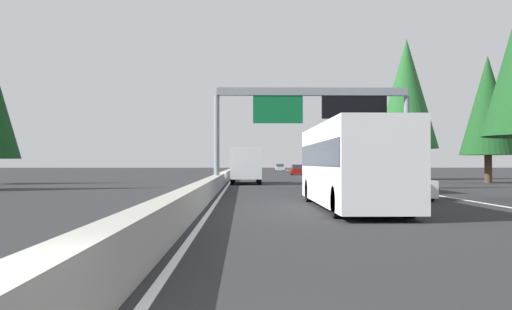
# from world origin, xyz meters

# --- Properties ---
(ground_plane) EXTENTS (320.00, 320.00, 0.00)m
(ground_plane) POSITION_xyz_m (60.00, 0.00, 0.00)
(ground_plane) COLOR #262628
(median_barrier) EXTENTS (180.00, 0.56, 0.90)m
(median_barrier) POSITION_xyz_m (80.00, 0.30, 0.45)
(median_barrier) COLOR #9E9B93
(median_barrier) RESTS_ON ground
(shoulder_stripe_right) EXTENTS (160.00, 0.16, 0.01)m
(shoulder_stripe_right) POSITION_xyz_m (70.00, -11.52, 0.01)
(shoulder_stripe_right) COLOR silver
(shoulder_stripe_right) RESTS_ON ground
(shoulder_stripe_median) EXTENTS (160.00, 0.16, 0.01)m
(shoulder_stripe_median) POSITION_xyz_m (70.00, -0.25, 0.01)
(shoulder_stripe_median) COLOR silver
(shoulder_stripe_median) RESTS_ON ground
(sign_gantry_overhead) EXTENTS (0.50, 12.68, 6.55)m
(sign_gantry_overhead) POSITION_xyz_m (35.02, -6.03, 5.21)
(sign_gantry_overhead) COLOR gray
(sign_gantry_overhead) RESTS_ON ground
(bus_near_center) EXTENTS (11.50, 2.55, 3.10)m
(bus_near_center) POSITION_xyz_m (18.17, -5.41, 1.72)
(bus_near_center) COLOR white
(bus_near_center) RESTS_ON ground
(sedan_mid_center) EXTENTS (4.40, 1.80, 1.47)m
(sedan_mid_center) POSITION_xyz_m (24.07, -9.00, 0.68)
(sedan_mid_center) COLOR white
(sedan_mid_center) RESTS_ON ground
(pickup_near_right) EXTENTS (5.60, 2.00, 1.86)m
(pickup_near_right) POSITION_xyz_m (48.47, -9.22, 0.91)
(pickup_near_right) COLOR #1E4793
(pickup_near_right) RESTS_ON ground
(sedan_far_left) EXTENTS (4.40, 1.80, 1.47)m
(sedan_far_left) POSITION_xyz_m (83.02, -9.07, 0.68)
(sedan_far_left) COLOR maroon
(sedan_far_left) RESTS_ON ground
(box_truck_distant_b) EXTENTS (8.50, 2.40, 2.95)m
(box_truck_distant_b) POSITION_xyz_m (45.86, -1.62, 1.61)
(box_truck_distant_b) COLOR white
(box_truck_distant_b) RESTS_ON ground
(minivan_distant_a) EXTENTS (5.00, 1.95, 1.69)m
(minivan_distant_a) POSITION_xyz_m (105.35, -1.68, 0.95)
(minivan_distant_a) COLOR white
(minivan_distant_a) RESTS_ON ground
(sedan_mid_right) EXTENTS (4.40, 1.80, 1.47)m
(sedan_mid_right) POSITION_xyz_m (125.98, -9.13, 0.68)
(sedan_mid_right) COLOR silver
(sedan_mid_right) RESTS_ON ground
(bus_mid_left) EXTENTS (11.50, 2.55, 3.10)m
(bus_mid_left) POSITION_xyz_m (33.69, -8.80, 1.72)
(bus_mid_left) COLOR #1E4793
(bus_mid_left) RESTS_ON ground
(conifer_right_near) EXTENTS (4.75, 4.75, 10.80)m
(conifer_right_near) POSITION_xyz_m (47.05, -22.11, 6.57)
(conifer_right_near) COLOR #4C3823
(conifer_right_near) RESTS_ON ground
(conifer_right_mid) EXTENTS (6.37, 6.37, 14.48)m
(conifer_right_mid) POSITION_xyz_m (58.28, -18.20, 8.80)
(conifer_right_mid) COLOR #4C3823
(conifer_right_mid) RESTS_ON ground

